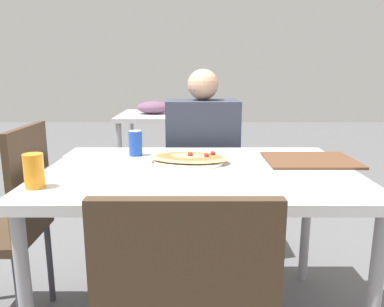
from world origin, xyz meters
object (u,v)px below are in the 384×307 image
at_px(chair_side_left, 7,218).
at_px(drink_glass, 32,171).
at_px(soda_can, 134,143).
at_px(dining_table, 197,184).
at_px(chair_far_seated, 200,172).
at_px(pizza_main, 188,159).
at_px(person_seated, 201,149).

distance_m(chair_side_left, drink_glass, 0.48).
bearing_deg(soda_can, dining_table, -39.97).
xyz_separation_m(dining_table, chair_far_seated, (0.04, 0.78, -0.16)).
bearing_deg(soda_can, pizza_main, -28.67).
relative_size(chair_far_seated, soda_can, 7.54).
xyz_separation_m(chair_side_left, soda_can, (0.54, 0.24, 0.30)).
xyz_separation_m(chair_far_seated, person_seated, (-0.00, -0.12, 0.18)).
distance_m(person_seated, drink_glass, 1.13).
distance_m(soda_can, drink_glass, 0.60).
distance_m(dining_table, drink_glass, 0.66).
bearing_deg(pizza_main, chair_far_seated, 83.40).
height_order(dining_table, person_seated, person_seated).
bearing_deg(chair_side_left, drink_glass, -137.59).
relative_size(person_seated, pizza_main, 2.95).
distance_m(chair_far_seated, chair_side_left, 1.17).
distance_m(dining_table, chair_side_left, 0.87).
distance_m(dining_table, chair_far_seated, 0.80).
bearing_deg(dining_table, chair_far_seated, 87.23).
xyz_separation_m(person_seated, drink_glass, (-0.63, -0.93, 0.12)).
bearing_deg(chair_side_left, person_seated, -53.85).
relative_size(pizza_main, drink_glass, 3.20).
relative_size(chair_far_seated, pizza_main, 2.34).
bearing_deg(chair_far_seated, drink_glass, 58.92).
height_order(pizza_main, soda_can, soda_can).
relative_size(dining_table, soda_can, 10.65).
bearing_deg(person_seated, drink_glass, 55.83).
distance_m(chair_side_left, pizza_main, 0.85).
xyz_separation_m(dining_table, chair_side_left, (-0.85, 0.02, -0.16)).
xyz_separation_m(chair_side_left, pizza_main, (0.81, 0.10, 0.25)).
distance_m(chair_far_seated, person_seated, 0.21).
bearing_deg(person_seated, chair_side_left, 36.15).
bearing_deg(chair_far_seated, chair_side_left, 40.79).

